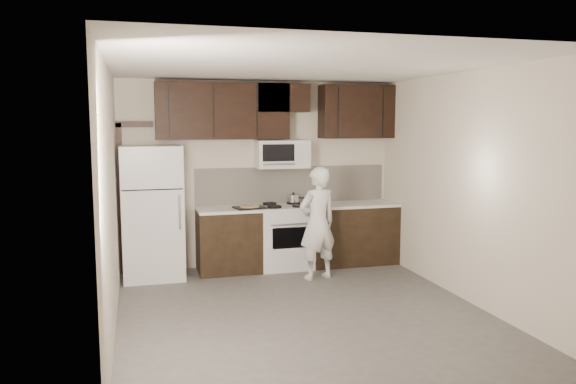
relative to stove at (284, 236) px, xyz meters
name	(u,v)px	position (x,y,z in m)	size (l,w,h in m)	color
floor	(303,312)	(-0.30, -1.94, -0.46)	(4.50, 4.50, 0.00)	#4E4B49
back_wall	(259,174)	(-0.30, 0.31, 0.89)	(4.00, 4.00, 0.00)	beige
ceiling	(303,66)	(-0.30, -1.94, 2.24)	(4.50, 4.50, 0.00)	white
counter_run	(304,236)	(0.30, 0.00, 0.00)	(2.95, 0.64, 0.91)	black
stove	(284,236)	(0.00, 0.00, 0.00)	(0.76, 0.66, 0.94)	silver
backsplash	(292,185)	(0.20, 0.30, 0.72)	(2.90, 0.02, 0.54)	silver
upper_cabinets	(275,110)	(-0.09, 0.14, 1.82)	(3.48, 0.35, 0.78)	black
microwave	(282,154)	(0.00, 0.12, 1.19)	(0.76, 0.42, 0.40)	silver
refrigerator	(153,212)	(-1.85, -0.05, 0.44)	(0.80, 0.76, 1.80)	silver
door_trim	(124,185)	(-2.22, 0.27, 0.79)	(0.50, 0.08, 2.12)	black
saucepan	(293,199)	(0.18, 0.15, 0.52)	(0.31, 0.18, 0.17)	silver
baking_tray	(250,208)	(-0.53, -0.11, 0.46)	(0.41, 0.31, 0.02)	black
pizza	(250,206)	(-0.53, -0.11, 0.48)	(0.28, 0.28, 0.02)	#D6B48F
person	(318,223)	(0.29, -0.68, 0.30)	(0.55, 0.36, 1.52)	white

